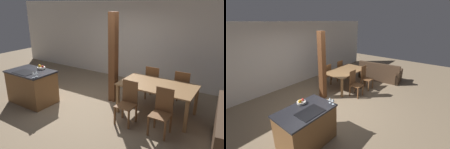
{
  "view_description": "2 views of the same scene",
  "coord_description": "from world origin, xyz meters",
  "views": [
    {
      "loc": [
        3.35,
        -4.06,
        2.62
      ],
      "look_at": [
        0.6,
        0.2,
        0.95
      ],
      "focal_mm": 35.0,
      "sensor_mm": 36.0,
      "label": 1
    },
    {
      "loc": [
        -3.21,
        -2.91,
        2.73
      ],
      "look_at": [
        0.6,
        0.2,
        0.95
      ],
      "focal_mm": 24.0,
      "sensor_mm": 36.0,
      "label": 2
    }
  ],
  "objects": [
    {
      "name": "timber_post",
      "position": [
        0.32,
        0.69,
        1.21
      ],
      "size": [
        0.2,
        0.2,
        2.41
      ],
      "color": "brown",
      "rests_on": "ground_plane"
    },
    {
      "name": "wine_glass_near",
      "position": [
        -0.94,
        -0.91,
        1.01
      ],
      "size": [
        0.08,
        0.08,
        0.15
      ],
      "color": "silver",
      "rests_on": "kitchen_island"
    },
    {
      "name": "dining_table",
      "position": [
        1.62,
        0.62,
        0.67
      ],
      "size": [
        1.8,
        1.03,
        0.76
      ],
      "color": "olive",
      "rests_on": "ground_plane"
    },
    {
      "name": "dining_chair_far_right",
      "position": [
        2.03,
        1.36,
        0.5
      ],
      "size": [
        0.4,
        0.4,
        0.98
      ],
      "rotation": [
        0.0,
        0.0,
        3.14
      ],
      "color": "brown",
      "rests_on": "ground_plane"
    },
    {
      "name": "dining_chair_far_left",
      "position": [
        1.22,
        1.36,
        0.5
      ],
      "size": [
        0.4,
        0.4,
        0.98
      ],
      "rotation": [
        0.0,
        0.0,
        3.14
      ],
      "color": "brown",
      "rests_on": "ground_plane"
    },
    {
      "name": "dining_chair_near_right",
      "position": [
        2.03,
        -0.12,
        0.5
      ],
      "size": [
        0.4,
        0.4,
        0.98
      ],
      "color": "brown",
      "rests_on": "ground_plane"
    },
    {
      "name": "wine_glass_middle",
      "position": [
        -0.94,
        -0.82,
        1.01
      ],
      "size": [
        0.08,
        0.08,
        0.15
      ],
      "color": "silver",
      "rests_on": "kitchen_island"
    },
    {
      "name": "kitchen_island",
      "position": [
        -1.49,
        -0.58,
        0.45
      ],
      "size": [
        1.25,
        0.81,
        0.9
      ],
      "color": "brown",
      "rests_on": "ground_plane"
    },
    {
      "name": "ground_plane",
      "position": [
        0.0,
        0.0,
        0.0
      ],
      "size": [
        16.0,
        16.0,
        0.0
      ],
      "primitive_type": "plane",
      "color": "#847056"
    },
    {
      "name": "fruit_bowl",
      "position": [
        -1.38,
        -0.31,
        0.94
      ],
      "size": [
        0.21,
        0.21,
        0.12
      ],
      "color": "silver",
      "rests_on": "kitchen_island"
    },
    {
      "name": "wall_back",
      "position": [
        0.0,
        2.64,
        1.35
      ],
      "size": [
        11.2,
        0.08,
        2.7
      ],
      "color": "silver",
      "rests_on": "ground_plane"
    },
    {
      "name": "dining_chair_near_left",
      "position": [
        1.22,
        -0.12,
        0.5
      ],
      "size": [
        0.4,
        0.4,
        0.98
      ],
      "color": "brown",
      "rests_on": "ground_plane"
    }
  ]
}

